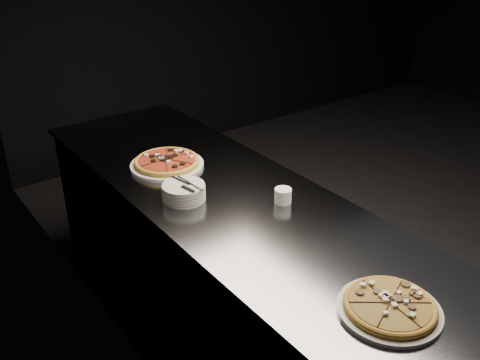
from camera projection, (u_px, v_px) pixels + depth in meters
floor at (474, 224)px, 3.82m from camera, size 5.00×5.00×0.00m
wall_left at (144, 105)px, 1.86m from camera, size 0.02×5.00×2.80m
counter at (232, 282)px, 2.48m from camera, size 0.74×2.44×0.92m
pizza_mushroom at (390, 307)px, 1.61m from camera, size 0.37×0.37×0.04m
pizza_tomato at (167, 162)px, 2.52m from camera, size 0.35×0.35×0.04m
plate_stack at (184, 192)px, 2.23m from camera, size 0.18×0.18×0.07m
cutlery at (187, 185)px, 2.21m from camera, size 0.06×0.19×0.01m
ramekin at (283, 195)px, 2.20m from camera, size 0.07×0.07×0.06m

